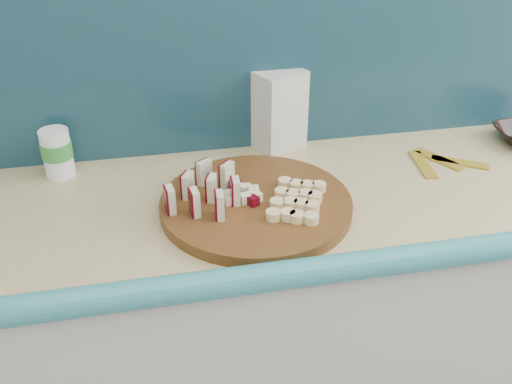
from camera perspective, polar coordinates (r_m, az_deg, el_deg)
The scene contains 9 objects.
kitchen_counter at distance 1.72m, azimuth 8.23°, elevation -12.72°, with size 2.20×0.63×0.91m.
backsplash at distance 1.59m, azimuth 6.75°, elevation 13.49°, with size 2.20×0.02×0.50m, color teal.
cutting_board at distance 1.33m, azimuth 0.00°, elevation -1.26°, with size 0.45×0.45×0.03m, color #4C2810.
apple_wedges at distance 1.30m, azimuth -5.01°, elevation 0.25°, with size 0.18×0.20×0.06m.
apple_chunks at distance 1.32m, azimuth -1.19°, elevation -0.22°, with size 0.06×0.07×0.02m.
banana_slices at distance 1.30m, azimuth 4.14°, elevation -0.84°, with size 0.16×0.19×0.02m.
flour_bag at distance 1.58m, azimuth 2.38°, elevation 8.16°, with size 0.13×0.09×0.22m, color silver.
canister at distance 1.53m, azimuth -19.28°, elevation 3.78°, with size 0.08×0.08×0.13m.
banana_peel at distance 1.61m, azimuth 17.97°, elevation 2.87°, with size 0.20×0.17×0.01m.
Camera 1 is at (-0.38, 0.35, 1.63)m, focal length 40.00 mm.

